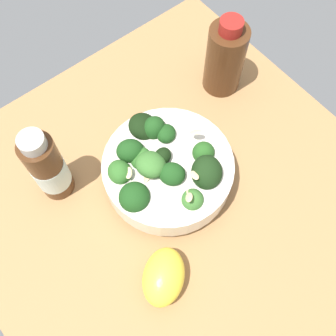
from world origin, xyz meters
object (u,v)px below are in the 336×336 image
at_px(lemon_wedge, 164,277).
at_px(bowl_of_broccoli, 166,168).
at_px(bottle_short, 48,168).
at_px(bottle_tall, 225,58).

bearing_deg(lemon_wedge, bowl_of_broccoli, 50.25).
bearing_deg(bottle_short, bowl_of_broccoli, -34.67).
distance_m(bottle_tall, bottle_short, 0.33).
relative_size(lemon_wedge, bottle_tall, 0.56).
bearing_deg(bowl_of_broccoli, bottle_short, 145.33).
height_order(lemon_wedge, bottle_short, bottle_short).
xyz_separation_m(bowl_of_broccoli, bottle_short, (-0.14, 0.09, 0.02)).
bearing_deg(bottle_tall, bowl_of_broccoli, -156.03).
xyz_separation_m(lemon_wedge, bottle_tall, (0.29, 0.20, 0.04)).
xyz_separation_m(lemon_wedge, bottle_short, (-0.04, 0.21, 0.04)).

